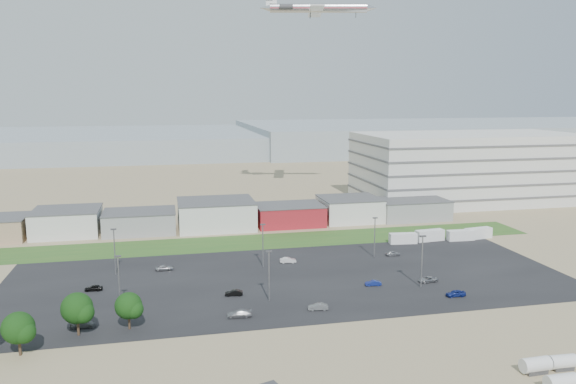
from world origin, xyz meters
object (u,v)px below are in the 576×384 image
object	(u,v)px
box_trailer_a	(403,238)
parked_car_1	(373,283)
parked_car_2	(456,293)
parked_car_5	(94,288)
parked_car_0	(428,279)
parked_car_10	(83,324)
parked_car_8	(393,253)
parked_car_9	(164,268)
airliner	(318,8)
parked_car_13	(318,307)
parked_car_11	(288,260)
parked_car_4	(234,293)
parked_car_3	(239,314)
storage_tank_nw	(536,365)

from	to	relation	value
box_trailer_a	parked_car_1	world-z (taller)	box_trailer_a
parked_car_2	parked_car_5	xyz separation A→B (m)	(-69.75, 18.77, -0.06)
parked_car_0	parked_car_10	distance (m)	68.60
parked_car_8	parked_car_9	bearing A→B (deg)	91.04
parked_car_5	airliner	bearing A→B (deg)	144.44
box_trailer_a	parked_car_13	bearing A→B (deg)	-124.86
parked_car_10	parked_car_13	size ratio (longest dim) A/B	1.15
parked_car_11	parked_car_4	bearing A→B (deg)	149.39
parked_car_13	box_trailer_a	bearing A→B (deg)	147.14
parked_car_10	parked_car_11	xyz separation A→B (m)	(42.16, 28.91, 0.01)
parked_car_1	parked_car_5	bearing A→B (deg)	-93.59
airliner	parked_car_9	world-z (taller)	airliner
parked_car_0	parked_car_9	size ratio (longest dim) A/B	1.02
airliner	parked_car_1	size ratio (longest dim) A/B	12.80
parked_car_4	parked_car_5	distance (m)	28.72
parked_car_1	parked_car_2	size ratio (longest dim) A/B	0.87
parked_car_5	parked_car_8	xyz separation A→B (m)	(68.94, 10.44, 0.00)
parked_car_4	parked_car_9	size ratio (longest dim) A/B	0.87
parked_car_3	parked_car_13	world-z (taller)	parked_car_3
parked_car_9	parked_car_11	distance (m)	28.47
storage_tank_nw	parked_car_2	bearing A→B (deg)	81.67
parked_car_3	box_trailer_a	bearing A→B (deg)	134.47
parked_car_1	parked_car_3	distance (m)	31.19
parked_car_0	parked_car_10	size ratio (longest dim) A/B	0.97
airliner	parked_car_0	xyz separation A→B (m)	(-2.93, -99.04, -69.43)
parked_car_2	parked_car_9	bearing A→B (deg)	-115.21
parked_car_8	parked_car_11	distance (m)	26.43
airliner	parked_car_2	size ratio (longest dim) A/B	11.10
parked_car_3	parked_car_13	size ratio (longest dim) A/B	1.21
parked_car_9	parked_car_11	size ratio (longest dim) A/B	1.06
parked_car_9	parked_car_11	xyz separation A→B (m)	(28.47, -0.31, 0.06)
parked_car_1	parked_car_13	size ratio (longest dim) A/B	0.90
parked_car_1	parked_car_8	distance (m)	23.46
parked_car_4	parked_car_2	bearing A→B (deg)	83.86
parked_car_13	parked_car_2	bearing A→B (deg)	99.60
box_trailer_a	parked_car_1	bearing A→B (deg)	-117.84
box_trailer_a	parked_car_0	xyz separation A→B (m)	(-7.83, -30.38, -0.79)
parked_car_5	parked_car_10	bearing A→B (deg)	4.08
storage_tank_nw	parked_car_9	xyz separation A→B (m)	(-51.25, 59.84, -0.71)
parked_car_5	parked_car_9	distance (m)	17.60
parked_car_8	parked_car_2	bearing A→B (deg)	-177.18
parked_car_8	parked_car_10	world-z (taller)	parked_car_10
parked_car_0	parked_car_2	distance (m)	9.25
storage_tank_nw	parked_car_10	bearing A→B (deg)	154.76
airliner	parked_car_2	world-z (taller)	airliner
parked_car_2	parked_car_9	xyz separation A→B (m)	(-55.71, 29.38, -0.10)
parked_car_3	parked_car_0	bearing A→B (deg)	108.87
parked_car_9	parked_car_13	distance (m)	40.87
parked_car_0	parked_car_9	distance (m)	57.96
parked_car_1	box_trailer_a	bearing A→B (deg)	152.18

